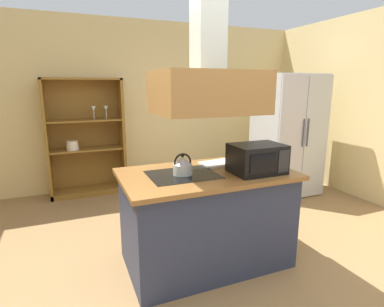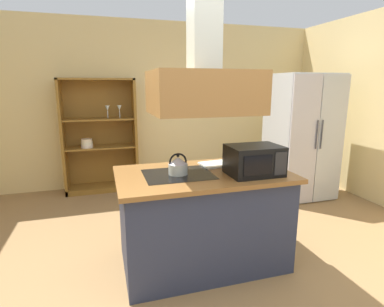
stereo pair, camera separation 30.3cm
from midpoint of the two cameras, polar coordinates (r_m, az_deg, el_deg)
name	(u,v)px [view 2 (the right image)]	position (r m, az deg, el deg)	size (l,w,h in m)	color
ground_plane	(206,280)	(2.90, 5.85, -22.62)	(7.80, 7.80, 0.00)	olive
wall_back	(149,105)	(5.27, -6.46, 9.06)	(6.00, 0.12, 2.70)	#E5C986
kitchen_island	(203,218)	(2.94, 5.02, -11.97)	(1.56, 0.92, 0.90)	#2A3149
range_hood	(204,78)	(2.67, 5.57, 13.85)	(0.90, 0.70, 1.27)	#9E6D38
refrigerator	(301,137)	(4.91, 21.44, 2.93)	(0.90, 0.78, 1.84)	silver
dish_cabinet	(100,142)	(5.04, -15.15, 2.04)	(1.13, 0.40, 1.78)	brown
kettle	(178,166)	(2.68, 0.60, -2.30)	(0.17, 0.17, 0.19)	#B7BFB6
cutting_board	(218,164)	(3.05, 7.74, -1.99)	(0.34, 0.24, 0.02)	white
microwave	(254,160)	(2.76, 14.66, -1.25)	(0.46, 0.35, 0.26)	black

